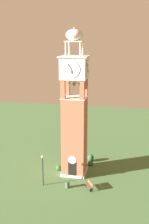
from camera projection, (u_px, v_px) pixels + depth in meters
ground at (74, 173)px, 40.30m from camera, size 80.00×80.00×0.00m
clock_tower at (74, 116)px, 38.23m from camera, size 3.61×3.61×19.44m
park_bench at (89, 185)px, 35.92m from camera, size 1.19×1.60×0.95m
lamp_post at (43, 165)px, 36.22m from camera, size 0.36×0.36×4.05m
trash_bin at (67, 185)px, 36.22m from camera, size 0.52×0.52×0.80m
shrub_near_entry at (59, 168)px, 40.86m from camera, size 0.75×0.75×0.81m
shrub_left_of_tower at (91, 163)px, 42.51m from camera, size 0.85×0.85×0.63m
shrub_behind_bench at (91, 158)px, 43.85m from camera, size 0.94×0.94×1.05m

